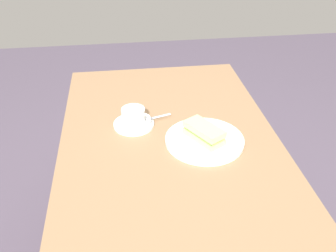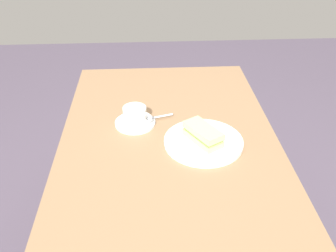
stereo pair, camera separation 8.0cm
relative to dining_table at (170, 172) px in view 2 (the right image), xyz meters
name	(u,v)px [view 2 (the right image)]	position (x,y,z in m)	size (l,w,h in m)	color
dining_table	(170,172)	(0.00, 0.00, 0.00)	(1.24, 0.73, 0.76)	#8F6B4B
sandwich_plate	(203,142)	(0.01, -0.11, 0.11)	(0.26, 0.26, 0.01)	white
sandwich_front	(203,134)	(0.01, -0.11, 0.15)	(0.15, 0.13, 0.05)	#D4B77E
coffee_saucer	(135,123)	(0.14, 0.12, 0.11)	(0.14, 0.14, 0.01)	white
coffee_cup	(135,114)	(0.14, 0.11, 0.15)	(0.08, 0.10, 0.06)	white
spoon	(156,117)	(0.17, 0.04, 0.12)	(0.04, 0.10, 0.01)	silver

